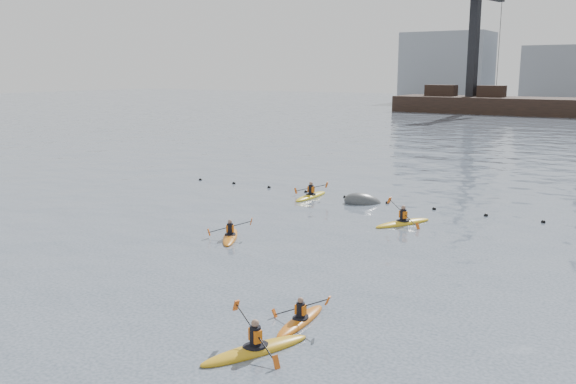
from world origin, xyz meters
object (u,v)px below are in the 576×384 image
object	(u,v)px
kayaker_0	(300,320)
mooring_buoy	(363,203)
kayaker_1	(255,349)
kayaker_3	(403,222)
kayaker_5	(311,196)
kayaker_2	(230,236)

from	to	relation	value
kayaker_0	mooring_buoy	distance (m)	18.67
kayaker_0	kayaker_1	distance (m)	2.51
kayaker_3	kayaker_5	xyz separation A→B (m)	(-7.66, 3.48, -0.00)
kayaker_2	kayaker_3	distance (m)	9.31
kayaker_1	kayaker_5	world-z (taller)	kayaker_1
kayaker_1	kayaker_5	distance (m)	22.15
kayaker_1	kayaker_2	bearing A→B (deg)	155.28
kayaker_2	kayaker_5	world-z (taller)	kayaker_5
kayaker_0	kayaker_2	distance (m)	10.66
kayaker_0	kayaker_2	world-z (taller)	kayaker_0
kayaker_1	kayaker_5	size ratio (longest dim) A/B	0.98
kayaker_1	kayaker_3	xyz separation A→B (m)	(-2.06, 16.42, 0.00)
kayaker_2	kayaker_5	distance (m)	10.65
kayaker_3	kayaker_5	bearing A→B (deg)	-176.95
kayaker_0	kayaker_3	size ratio (longest dim) A/B	0.86
kayaker_2	kayaker_3	bearing A→B (deg)	17.07
kayaker_1	kayaker_3	world-z (taller)	kayaker_3
kayaker_3	kayaker_5	world-z (taller)	kayaker_3
kayaker_2	kayaker_5	xyz separation A→B (m)	(-1.58, 10.53, 0.01)
kayaker_2	kayaker_5	bearing A→B (deg)	66.40
kayaker_0	kayaker_1	bearing A→B (deg)	-94.19
kayaker_1	kayaker_2	distance (m)	12.42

